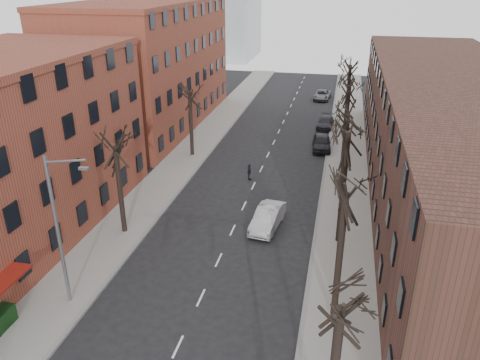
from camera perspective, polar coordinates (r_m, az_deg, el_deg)
The scene contains 17 objects.
sidewalk_left at distance 49.64m, azimuth -5.92°, elevation 3.49°, with size 4.00×90.00×0.15m, color gray.
sidewalk_right at distance 47.33m, azimuth 12.84°, elevation 1.96°, with size 4.00×90.00×0.15m, color gray.
building_left_far at distance 58.75m, azimuth -11.06°, elevation 13.41°, with size 12.00×28.00×14.00m, color brown.
building_right at distance 41.94m, azimuth 24.36°, elevation 4.70°, with size 12.00×50.00×10.00m, color #492922.
tree_right_b at distance 27.27m, azimuth 11.31°, elevation -16.02°, with size 5.20×5.20×10.80m, color black, non-canonical shape.
tree_right_c at distance 33.84m, azimuth 11.82°, elevation -7.40°, with size 5.20×5.20×11.60m, color black, non-canonical shape.
tree_right_d at distance 40.91m, azimuth 12.15°, elevation -1.67°, with size 5.20×5.20×10.00m, color black, non-canonical shape.
tree_right_e at distance 48.28m, azimuth 12.38°, elevation 2.35°, with size 5.20×5.20×10.80m, color black, non-canonical shape.
tree_right_f at distance 55.82m, azimuth 12.54°, elevation 5.29°, with size 5.20×5.20×11.60m, color black, non-canonical shape.
tree_left_a at distance 35.30m, azimuth -13.85°, elevation -6.20°, with size 5.20×5.20×9.50m, color black, non-canonical shape.
tree_left_b at distance 48.66m, azimuth -5.83°, elevation 2.97°, with size 5.20×5.20×9.50m, color black, non-canonical shape.
streetlight at distance 26.68m, azimuth -21.12°, elevation -5.27°, with size 2.45×0.22×9.03m.
silver_sedan at distance 34.63m, azimuth 3.39°, elevation -4.61°, with size 1.66×4.75×1.57m, color #A5A8AC.
parked_car_near at distance 50.66m, azimuth 9.92°, elevation 4.55°, with size 1.89×4.70×1.60m, color black.
parked_car_mid at distance 58.17m, azimuth 10.37°, elevation 6.91°, with size 1.83×4.51×1.31m, color #212129.
parked_car_far at distance 71.81m, azimuth 9.98°, elevation 10.18°, with size 2.20×4.78×1.33m, color slate.
pedestrian_crossing at distance 42.43m, azimuth 1.14°, elevation 0.99°, with size 0.90×0.37×1.53m, color black.
Camera 1 is at (7.01, -9.07, 17.31)m, focal length 35.00 mm.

